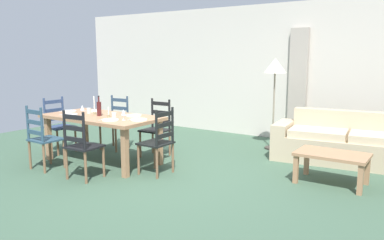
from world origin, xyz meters
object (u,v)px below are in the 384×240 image
coffee_cup_primary (114,115)px  wine_glass_near_right (123,113)px  dining_chair_head_east (158,142)px  standing_lamp (275,71)px  dining_chair_near_left (43,138)px  dining_chair_far_right (157,128)px  dining_chair_head_west (58,125)px  dining_table (102,121)px  wine_glass_near_left (82,108)px  wine_bottle (99,108)px  couch (348,144)px  dining_chair_near_right (82,145)px  dining_chair_far_left (116,123)px  coffee_cup_secondary (89,111)px  coffee_table (332,158)px

coffee_cup_primary → wine_glass_near_right: bearing=-11.3°
dining_chair_head_east → standing_lamp: (0.77, 2.34, 0.93)m
dining_chair_head_east → wine_glass_near_right: size_ratio=5.96×
dining_chair_near_left → dining_chair_far_right: (0.90, 1.55, 0.00)m
dining_chair_far_right → dining_chair_head_west: 1.78m
dining_table → wine_glass_near_left: (-0.30, -0.12, 0.20)m
dining_table → wine_bottle: (-0.02, -0.03, 0.20)m
wine_glass_near_left → couch: wine_glass_near_left is taller
dining_chair_far_right → dining_chair_near_right: bearing=-92.2°
dining_chair_near_right → wine_glass_near_left: dining_chair_near_right is taller
dining_chair_far_left → wine_bottle: (0.45, -0.80, 0.39)m
wine_glass_near_right → wine_bottle: bearing=171.6°
dining_chair_near_left → dining_chair_near_right: 0.84m
wine_bottle → coffee_cup_secondary: (-0.33, 0.08, -0.07)m
wine_glass_near_left → couch: bearing=32.6°
dining_chair_near_left → wine_glass_near_right: bearing=32.9°
dining_chair_far_left → dining_chair_head_east: size_ratio=1.00×
dining_table → standing_lamp: 3.11m
dining_chair_near_right → dining_chair_far_left: bearing=119.9°
dining_chair_near_right → dining_chair_far_left: (-0.88, 1.54, 0.00)m
dining_chair_far_left → standing_lamp: (2.38, 1.56, 0.93)m
dining_chair_far_left → coffee_cup_secondary: bearing=-80.2°
couch → dining_chair_near_left: bearing=-141.5°
dining_table → couch: couch is taller
wine_glass_near_left → coffee_cup_secondary: wine_glass_near_left is taller
dining_chair_head_east → wine_glass_near_right: dining_chair_head_east is taller
coffee_cup_primary → coffee_cup_secondary: same height
coffee_cup_secondary → dining_chair_far_right: bearing=41.8°
dining_chair_head_west → coffee_cup_primary: 1.52m
dining_table → dining_chair_far_left: (-0.47, 0.77, -0.19)m
wine_glass_near_right → dining_chair_head_east: bearing=11.9°
dining_table → couch: size_ratio=0.80×
dining_chair_head_east → coffee_cup_primary: size_ratio=10.67×
coffee_cup_secondary → coffee_table: (3.65, 0.89, -0.44)m
wine_bottle → wine_glass_near_right: bearing=-8.4°
dining_table → standing_lamp: (1.91, 2.34, 0.75)m
dining_chair_far_left → dining_table: bearing=-58.7°
dining_chair_far_right → wine_glass_near_right: dining_chair_far_right is taller
dining_chair_far_right → coffee_cup_primary: dining_chair_far_right is taller
dining_chair_head_west → standing_lamp: 3.93m
dining_chair_far_right → wine_glass_near_right: size_ratio=5.96×
dining_chair_far_right → coffee_table: (2.83, 0.16, -0.12)m
couch → coffee_cup_secondary: bearing=-149.7°
coffee_table → standing_lamp: (-1.39, 1.40, 1.06)m
dining_chair_near_right → standing_lamp: size_ratio=0.59×
dining_table → dining_chair_near_left: size_ratio=1.98×
dining_chair_far_right → coffee_cup_secondary: dining_chair_far_right is taller
wine_bottle → coffee_table: bearing=16.2°
dining_chair_near_right → coffee_cup_primary: dining_chair_near_right is taller
dining_chair_near_left → dining_chair_near_right: bearing=0.7°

